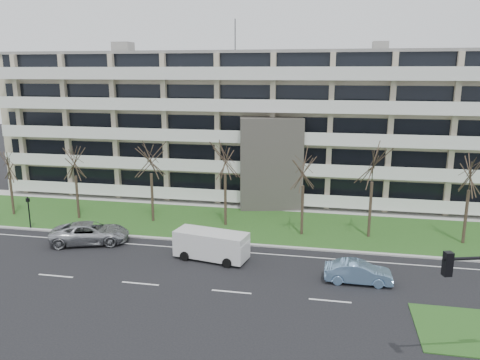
% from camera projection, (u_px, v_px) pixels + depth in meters
% --- Properties ---
extents(ground, '(160.00, 160.00, 0.00)m').
position_uv_depth(ground, '(231.00, 292.00, 28.92)').
color(ground, black).
rests_on(ground, ground).
extents(grass_verge, '(90.00, 10.00, 0.06)m').
position_uv_depth(grass_verge, '(262.00, 225.00, 41.33)').
color(grass_verge, '#24531B').
rests_on(grass_verge, ground).
extents(curb, '(90.00, 0.35, 0.12)m').
position_uv_depth(curb, '(253.00, 245.00, 36.55)').
color(curb, '#B2B2AD').
rests_on(curb, ground).
extents(sidewalk, '(90.00, 2.00, 0.08)m').
position_uv_depth(sidewalk, '(270.00, 208.00, 46.58)').
color(sidewalk, '#B2B2AD').
rests_on(sidewalk, ground).
extents(lane_edge_line, '(90.00, 0.12, 0.01)m').
position_uv_depth(lane_edge_line, '(250.00, 253.00, 35.13)').
color(lane_edge_line, white).
rests_on(lane_edge_line, ground).
extents(apartment_building, '(60.50, 15.10, 18.75)m').
position_uv_depth(apartment_building, '(279.00, 124.00, 51.37)').
color(apartment_building, '#C2B797').
rests_on(apartment_building, ground).
extents(silver_pickup, '(6.57, 4.48, 1.67)m').
position_uv_depth(silver_pickup, '(90.00, 233.00, 36.96)').
color(silver_pickup, '#A5A7AC').
rests_on(silver_pickup, ground).
extents(blue_sedan, '(4.30, 1.53, 1.41)m').
position_uv_depth(blue_sedan, '(358.00, 272.00, 30.05)').
color(blue_sedan, '#7DA8D8').
rests_on(blue_sedan, ground).
extents(white_van, '(5.58, 2.91, 2.06)m').
position_uv_depth(white_van, '(212.00, 243.00, 33.68)').
color(white_van, silver).
rests_on(white_van, ground).
extents(pedestrian_signal, '(0.31, 0.27, 2.91)m').
position_uv_depth(pedestrian_signal, '(29.00, 209.00, 39.91)').
color(pedestrian_signal, black).
rests_on(pedestrian_signal, ground).
extents(tree_0, '(3.20, 3.20, 6.40)m').
position_uv_depth(tree_0, '(8.00, 163.00, 43.27)').
color(tree_0, '#382B21').
rests_on(tree_0, ground).
extents(tree_1, '(3.62, 3.62, 7.24)m').
position_uv_depth(tree_1, '(74.00, 159.00, 41.97)').
color(tree_1, '#382B21').
rests_on(tree_1, ground).
extents(tree_2, '(3.97, 3.97, 7.93)m').
position_uv_depth(tree_2, '(150.00, 154.00, 41.07)').
color(tree_2, '#382B21').
rests_on(tree_2, ground).
extents(tree_3, '(4.13, 4.13, 8.26)m').
position_uv_depth(tree_3, '(225.00, 154.00, 39.89)').
color(tree_3, '#382B21').
rests_on(tree_3, ground).
extents(tree_4, '(3.76, 3.76, 7.52)m').
position_uv_depth(tree_4, '(304.00, 166.00, 37.67)').
color(tree_4, '#382B21').
rests_on(tree_4, ground).
extents(tree_5, '(4.16, 4.16, 8.33)m').
position_uv_depth(tree_5, '(373.00, 160.00, 36.96)').
color(tree_5, '#382B21').
rests_on(tree_5, ground).
extents(tree_6, '(3.90, 3.90, 7.80)m').
position_uv_depth(tree_6, '(471.00, 169.00, 35.63)').
color(tree_6, '#382B21').
rests_on(tree_6, ground).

